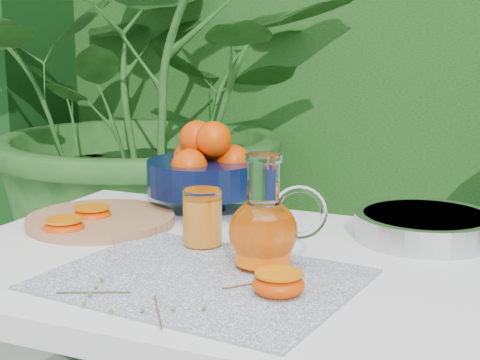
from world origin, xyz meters
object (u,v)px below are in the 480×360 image
at_px(cutting_board, 101,220).
at_px(saute_pan, 427,225).
at_px(white_table, 235,304).
at_px(fruit_bowl, 206,169).
at_px(juice_pitcher, 265,228).

xyz_separation_m(cutting_board, saute_pan, (0.60, 0.16, 0.02)).
distance_m(cutting_board, saute_pan, 0.62).
bearing_deg(white_table, fruit_bowl, 124.77).
bearing_deg(white_table, juice_pitcher, -24.83).
bearing_deg(cutting_board, saute_pan, 14.80).
relative_size(juice_pitcher, saute_pan, 0.39).
distance_m(cutting_board, juice_pitcher, 0.41).
distance_m(white_table, cutting_board, 0.35).
relative_size(cutting_board, juice_pitcher, 1.58).
height_order(white_table, cutting_board, cutting_board).
relative_size(cutting_board, fruit_bowl, 1.10).
xyz_separation_m(white_table, fruit_bowl, (-0.19, 0.28, 0.17)).
distance_m(cutting_board, fruit_bowl, 0.25).
height_order(cutting_board, saute_pan, saute_pan).
bearing_deg(juice_pitcher, cutting_board, 163.57).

